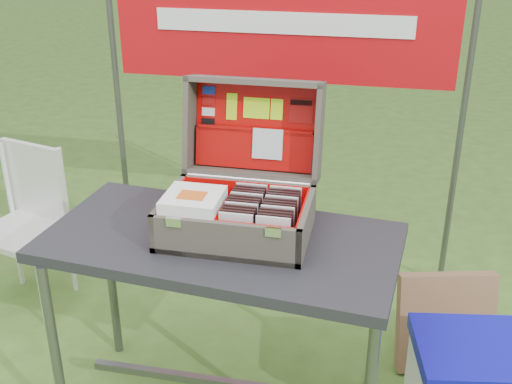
% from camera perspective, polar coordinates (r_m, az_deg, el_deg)
% --- Properties ---
extents(table, '(1.27, 0.72, 0.76)m').
position_cam_1_polar(table, '(2.42, -2.96, -11.95)').
color(table, black).
rests_on(table, ground).
extents(table_top, '(1.27, 0.72, 0.04)m').
position_cam_1_polar(table_top, '(2.22, -3.16, -4.49)').
color(table_top, black).
rests_on(table_top, ground).
extents(table_leg_fl, '(0.04, 0.04, 0.72)m').
position_cam_1_polar(table_leg_fl, '(2.43, -17.41, -13.57)').
color(table_leg_fl, '#59595B').
rests_on(table_leg_fl, ground).
extents(table_leg_bl, '(0.04, 0.04, 0.72)m').
position_cam_1_polar(table_leg_bl, '(2.78, -12.71, -7.68)').
color(table_leg_bl, '#59595B').
rests_on(table_leg_bl, ground).
extents(table_leg_br, '(0.04, 0.04, 0.72)m').
position_cam_1_polar(table_leg_br, '(2.57, 10.57, -10.46)').
color(table_leg_br, '#59595B').
rests_on(table_leg_br, ground).
extents(table_brace, '(1.06, 0.03, 0.03)m').
position_cam_1_polar(table_brace, '(2.58, -2.83, -16.58)').
color(table_brace, '#59595B').
rests_on(table_brace, ground).
extents(suitcase, '(0.50, 0.52, 0.47)m').
position_cam_1_polar(suitcase, '(2.17, -1.44, 2.35)').
color(suitcase, '#534D44').
rests_on(suitcase, table).
extents(suitcase_base_bottom, '(0.50, 0.36, 0.02)m').
position_cam_1_polar(suitcase_base_bottom, '(2.22, -1.73, -3.64)').
color(suitcase_base_bottom, '#534D44').
rests_on(suitcase_base_bottom, table_top).
extents(suitcase_base_wall_front, '(0.50, 0.02, 0.13)m').
position_cam_1_polar(suitcase_base_wall_front, '(2.05, -2.87, -4.42)').
color(suitcase_base_wall_front, '#534D44').
rests_on(suitcase_base_wall_front, table_top).
extents(suitcase_base_wall_back, '(0.50, 0.02, 0.13)m').
position_cam_1_polar(suitcase_base_wall_back, '(2.34, -0.78, -0.49)').
color(suitcase_base_wall_back, '#534D44').
rests_on(suitcase_base_wall_back, table_top).
extents(suitcase_base_wall_left, '(0.02, 0.36, 0.13)m').
position_cam_1_polar(suitcase_base_wall_left, '(2.25, -7.71, -1.73)').
color(suitcase_base_wall_left, '#534D44').
rests_on(suitcase_base_wall_left, table_top).
extents(suitcase_base_wall_right, '(0.02, 0.36, 0.13)m').
position_cam_1_polar(suitcase_base_wall_right, '(2.15, 4.50, -2.92)').
color(suitcase_base_wall_right, '#534D44').
rests_on(suitcase_base_wall_right, table_top).
extents(suitcase_liner_floor, '(0.46, 0.32, 0.01)m').
position_cam_1_polar(suitcase_liner_floor, '(2.21, -1.74, -3.35)').
color(suitcase_liner_floor, '#E50F00').
rests_on(suitcase_liner_floor, suitcase_base_bottom).
extents(suitcase_latch_left, '(0.05, 0.01, 0.03)m').
position_cam_1_polar(suitcase_latch_left, '(2.05, -7.33, -2.68)').
color(suitcase_latch_left, silver).
rests_on(suitcase_latch_left, suitcase_base_wall_front).
extents(suitcase_latch_right, '(0.05, 0.01, 0.03)m').
position_cam_1_polar(suitcase_latch_right, '(1.98, 1.55, -3.59)').
color(suitcase_latch_right, silver).
rests_on(suitcase_latch_right, suitcase_base_wall_front).
extents(suitcase_hinge, '(0.45, 0.02, 0.02)m').
position_cam_1_polar(suitcase_hinge, '(2.32, -0.74, 1.12)').
color(suitcase_hinge, silver).
rests_on(suitcase_hinge, suitcase_base_wall_back).
extents(suitcase_lid_back, '(0.50, 0.09, 0.35)m').
position_cam_1_polar(suitcase_lid_back, '(2.41, 0.07, 5.87)').
color(suitcase_lid_back, '#534D44').
rests_on(suitcase_lid_back, suitcase_base_wall_back).
extents(suitcase_lid_rim_far, '(0.50, 0.14, 0.05)m').
position_cam_1_polar(suitcase_lid_rim_far, '(2.34, -0.05, 9.81)').
color(suitcase_lid_rim_far, '#534D44').
rests_on(suitcase_lid_rim_far, suitcase_lid_back).
extents(suitcase_lid_rim_near, '(0.50, 0.14, 0.05)m').
position_cam_1_polar(suitcase_lid_rim_near, '(2.38, -0.38, 1.67)').
color(suitcase_lid_rim_near, '#534D44').
rests_on(suitcase_lid_rim_near, suitcase_lid_back).
extents(suitcase_lid_rim_left, '(0.02, 0.20, 0.38)m').
position_cam_1_polar(suitcase_lid_rim_left, '(2.41, -5.85, 6.06)').
color(suitcase_lid_rim_left, '#534D44').
rests_on(suitcase_lid_rim_left, suitcase_lid_back).
extents(suitcase_lid_rim_right, '(0.02, 0.20, 0.38)m').
position_cam_1_polar(suitcase_lid_rim_right, '(2.32, 5.63, 5.27)').
color(suitcase_lid_rim_right, '#534D44').
rests_on(suitcase_lid_rim_right, suitcase_lid_back).
extents(suitcase_lid_liner, '(0.46, 0.07, 0.31)m').
position_cam_1_polar(suitcase_lid_liner, '(2.40, 0.00, 5.84)').
color(suitcase_lid_liner, '#E50F00').
rests_on(suitcase_lid_liner, suitcase_lid_back).
extents(suitcase_liner_wall_front, '(0.46, 0.01, 0.11)m').
position_cam_1_polar(suitcase_liner_wall_front, '(2.05, -2.78, -4.01)').
color(suitcase_liner_wall_front, '#E50F00').
rests_on(suitcase_liner_wall_front, suitcase_base_bottom).
extents(suitcase_liner_wall_back, '(0.46, 0.01, 0.11)m').
position_cam_1_polar(suitcase_liner_wall_back, '(2.32, -0.85, -0.40)').
color(suitcase_liner_wall_back, '#E50F00').
rests_on(suitcase_liner_wall_back, suitcase_base_bottom).
extents(suitcase_liner_wall_left, '(0.01, 0.32, 0.11)m').
position_cam_1_polar(suitcase_liner_wall_left, '(2.25, -7.42, -1.54)').
color(suitcase_liner_wall_left, '#E50F00').
rests_on(suitcase_liner_wall_left, suitcase_base_bottom).
extents(suitcase_liner_wall_right, '(0.01, 0.32, 0.11)m').
position_cam_1_polar(suitcase_liner_wall_right, '(2.15, 4.16, -2.66)').
color(suitcase_liner_wall_right, '#E50F00').
rests_on(suitcase_liner_wall_right, suitcase_base_bottom).
extents(suitcase_lid_pocket, '(0.44, 0.06, 0.15)m').
position_cam_1_polar(suitcase_lid_pocket, '(2.39, -0.17, 3.82)').
color(suitcase_lid_pocket, '#9F0806').
rests_on(suitcase_lid_pocket, suitcase_lid_liner).
extents(suitcase_pocket_edge, '(0.43, 0.02, 0.02)m').
position_cam_1_polar(suitcase_pocket_edge, '(2.37, -0.13, 5.50)').
color(suitcase_pocket_edge, '#9F0806').
rests_on(suitcase_pocket_edge, suitcase_lid_pocket).
extents(suitcase_pocket_cd, '(0.11, 0.03, 0.11)m').
position_cam_1_polar(suitcase_pocket_cd, '(2.36, 1.04, 4.29)').
color(suitcase_pocket_cd, silver).
rests_on(suitcase_pocket_cd, suitcase_lid_pocket).
extents(lid_sticker_cc_a, '(0.05, 0.01, 0.03)m').
position_cam_1_polar(lid_sticker_cc_a, '(2.42, -4.21, 9.01)').
color(lid_sticker_cc_a, '#1933B2').
rests_on(lid_sticker_cc_a, suitcase_lid_liner).
extents(lid_sticker_cc_b, '(0.05, 0.01, 0.03)m').
position_cam_1_polar(lid_sticker_cc_b, '(2.42, -4.23, 8.07)').
color(lid_sticker_cc_b, '#9F0F0E').
rests_on(lid_sticker_cc_b, suitcase_lid_liner).
extents(lid_sticker_cc_c, '(0.05, 0.01, 0.03)m').
position_cam_1_polar(lid_sticker_cc_c, '(2.43, -4.25, 7.13)').
color(lid_sticker_cc_c, white).
rests_on(lid_sticker_cc_c, suitcase_lid_liner).
extents(lid_sticker_cc_d, '(0.05, 0.01, 0.03)m').
position_cam_1_polar(lid_sticker_cc_d, '(2.43, -4.28, 6.19)').
color(lid_sticker_cc_d, black).
rests_on(lid_sticker_cc_d, suitcase_lid_liner).
extents(lid_card_neon_tall, '(0.04, 0.02, 0.10)m').
position_cam_1_polar(lid_card_neon_tall, '(2.40, -2.17, 7.60)').
color(lid_card_neon_tall, '#B6EF14').
rests_on(lid_card_neon_tall, suitcase_lid_liner).
extents(lid_card_neon_main, '(0.10, 0.02, 0.08)m').
position_cam_1_polar(lid_card_neon_main, '(2.38, 0.04, 7.47)').
color(lid_card_neon_main, '#B6EF14').
rests_on(lid_card_neon_main, suitcase_lid_liner).
extents(lid_card_neon_small, '(0.04, 0.02, 0.08)m').
position_cam_1_polar(lid_card_neon_small, '(2.37, 1.86, 7.35)').
color(lid_card_neon_small, '#B6EF14').
rests_on(lid_card_neon_small, suitcase_lid_liner).
extents(lid_sticker_band, '(0.09, 0.02, 0.09)m').
position_cam_1_polar(lid_sticker_band, '(2.36, 4.02, 7.20)').
color(lid_sticker_band, '#9F0F0E').
rests_on(lid_sticker_band, suitcase_lid_liner).
extents(lid_sticker_band_bar, '(0.08, 0.01, 0.02)m').
position_cam_1_polar(lid_sticker_band_bar, '(2.35, 4.06, 7.93)').
color(lid_sticker_band_bar, black).
rests_on(lid_sticker_band_bar, suitcase_lid_liner).
extents(cd_left_0, '(0.11, 0.01, 0.13)m').
position_cam_1_polar(cd_left_0, '(2.06, -1.79, -3.52)').
color(cd_left_0, silver).
rests_on(cd_left_0, suitcase_liner_floor).
extents(cd_left_1, '(0.11, 0.01, 0.13)m').
position_cam_1_polar(cd_left_1, '(2.08, -1.66, -3.27)').
color(cd_left_1, black).
rests_on(cd_left_1, suitcase_liner_floor).
extents(cd_left_2, '(0.11, 0.01, 0.13)m').
position_cam_1_polar(cd_left_2, '(2.09, -1.54, -3.02)').
color(cd_left_2, black).
rests_on(cd_left_2, suitcase_liner_floor).
extents(cd_left_3, '(0.11, 0.01, 0.13)m').
position_cam_1_polar(cd_left_3, '(2.11, -1.41, -2.78)').
color(cd_left_3, black).
rests_on(cd_left_3, suitcase_liner_floor).
extents(cd_left_4, '(0.11, 0.01, 0.13)m').
position_cam_1_polar(cd_left_4, '(2.13, -1.29, -2.54)').
color(cd_left_4, silver).
rests_on(cd_left_4, suitcase_liner_floor).
extents(cd_left_5, '(0.11, 0.01, 0.13)m').
position_cam_1_polar(cd_left_5, '(2.14, -1.17, -2.30)').
color(cd_left_5, black).
rests_on(cd_left_5, suitcase_liner_floor).
extents(cd_left_6, '(0.11, 0.01, 0.13)m').
position_cam_1_polar(cd_left_6, '(2.16, -1.05, -2.07)').
color(cd_left_6, black).
rests_on(cd_left_6, suitcase_liner_floor).
extents(cd_left_7, '(0.11, 0.01, 0.13)m').
position_cam_1_polar(cd_left_7, '(2.18, -0.94, -1.84)').
color(cd_left_7, black).
rests_on(cd_left_7, suitcase_liner_floor).
extents(cd_left_8, '(0.11, 0.01, 0.13)m').
position_cam_1_polar(cd_left_8, '(2.19, -0.82, -1.62)').
color(cd_left_8, silver).
rests_on(cd_left_8, suitcase_liner_floor).
extents(cd_left_9, '(0.11, 0.01, 0.13)m').
position_cam_1_polar(cd_left_9, '(2.21, -0.71, -1.40)').
color(cd_left_9, black).
rests_on(cd_left_9, suitcase_liner_floor).
extents(cd_left_10, '(0.11, 0.01, 0.13)m').
position_cam_1_polar(cd_left_10, '(2.23, -0.60, -1.18)').
color(cd_left_10, black).
rests_on(cd_left_10, suitcase_liner_floor).
extents(cd_left_11, '(0.11, 0.01, 0.13)m').
position_cam_1_polar(cd_left_11, '(2.25, -0.49, -0.97)').
color(cd_left_11, black).
rests_on(cd_left_11, suitcase_liner_floor).
extents(cd_left_12, '(0.11, 0.01, 0.13)m').
position_cam_1_polar(cd_left_12, '(2.26, -0.39, -0.76)').
color(cd_left_12, silver).
rests_on(cd_left_12, suitcase_liner_floor).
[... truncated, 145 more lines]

